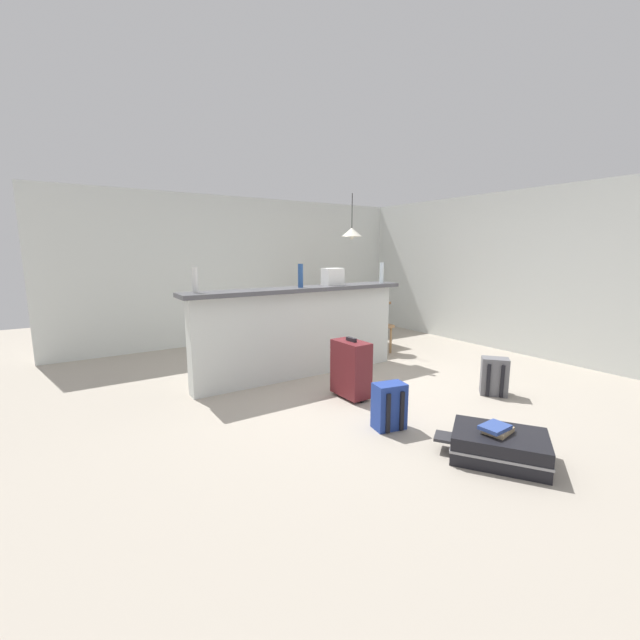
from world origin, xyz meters
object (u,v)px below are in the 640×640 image
bottle_clear (382,273)px  backpack_blue (389,406)px  bottle_white (195,280)px  dining_chair_far_side (337,310)px  suitcase_upright_maroon (351,368)px  dining_table (351,307)px  grocery_bag (333,277)px  backpack_grey (494,377)px  book_stack (497,429)px  suitcase_flat_black (499,446)px  pendant_lamp (352,232)px  bottle_blue (301,276)px  dining_chair_near_partition (373,319)px

bottle_clear → backpack_blue: 2.43m
bottle_white → dining_chair_far_side: bearing=27.5°
bottle_clear → suitcase_upright_maroon: (-1.20, -0.88, -0.95)m
backpack_blue → dining_chair_far_side: bearing=61.3°
dining_table → backpack_blue: size_ratio=2.62×
grocery_bag → backpack_blue: size_ratio=0.62×
backpack_grey → grocery_bag: bearing=116.9°
backpack_blue → book_stack: 0.93m
grocery_bag → backpack_blue: (-0.66, -1.82, -1.05)m
suitcase_flat_black → book_stack: 0.14m
dining_table → book_stack: (-1.44, -3.70, -0.39)m
pendant_lamp → suitcase_flat_black: pendant_lamp is taller
dining_chair_far_side → suitcase_flat_black: (-1.54, -4.27, -0.41)m
dining_chair_far_side → book_stack: dining_chair_far_side is taller
bottle_blue → backpack_grey: bearing=-49.7°
dining_table → bottle_blue: bearing=-146.1°
bottle_clear → dining_chair_far_side: size_ratio=0.31×
dining_chair_near_partition → book_stack: 3.44m
pendant_lamp → backpack_grey: 3.27m
bottle_clear → backpack_blue: bottle_clear is taller
grocery_bag → dining_chair_far_side: grocery_bag is taller
bottle_white → book_stack: bearing=-61.7°
dining_chair_near_partition → suitcase_flat_black: bearing=-114.5°
bottle_blue → dining_chair_near_partition: 1.87m
dining_table → backpack_blue: (-1.73, -2.82, -0.44)m
dining_chair_far_side → backpack_grey: (-0.27, -3.38, -0.31)m
bottle_clear → grocery_bag: bearing=168.6°
suitcase_flat_black → bottle_clear: bearing=67.4°
dining_table → dining_chair_far_side: dining_chair_far_side is taller
dining_table → suitcase_flat_black: dining_table is taller
suitcase_flat_black → backpack_grey: bearing=35.0°
pendant_lamp → bottle_blue: bearing=-146.5°
bottle_blue → book_stack: 2.81m
pendant_lamp → backpack_grey: (-0.14, -2.80, -1.68)m
bottle_blue → pendant_lamp: bearing=33.5°
dining_chair_far_side → backpack_blue: (-1.85, -3.38, -0.31)m
dining_chair_far_side → bottle_blue: bearing=-136.6°
bottle_white → dining_chair_far_side: bottle_white is taller
bottle_white → dining_chair_near_partition: 3.02m
book_stack → pendant_lamp: bearing=68.8°
dining_table → backpack_grey: dining_table is taller
grocery_bag → dining_chair_near_partition: 1.37m
bottle_white → pendant_lamp: bearing=18.9°
bottle_blue → bottle_clear: bearing=-2.6°
bottle_blue → suitcase_upright_maroon: (0.07, -0.93, -0.96)m
suitcase_flat_black → dining_chair_far_side: bearing=70.2°
suitcase_upright_maroon → backpack_blue: bearing=-103.0°
bottle_blue → suitcase_upright_maroon: size_ratio=0.43×
dining_table → pendant_lamp: bearing=-117.4°
grocery_bag → dining_table: (1.08, 1.00, -0.61)m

